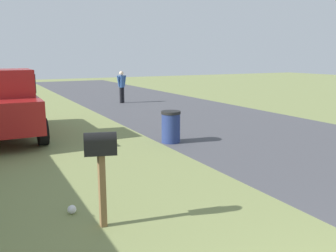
# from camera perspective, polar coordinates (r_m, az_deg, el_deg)

# --- Properties ---
(road_asphalt) EXTENTS (60.00, 6.97, 0.01)m
(road_asphalt) POSITION_cam_1_polar(r_m,az_deg,el_deg) (10.43, 22.42, -3.23)
(road_asphalt) COLOR #47474C
(road_asphalt) RESTS_ON ground
(mailbox) EXTENTS (0.32, 0.49, 1.41)m
(mailbox) POSITION_cam_1_polar(r_m,az_deg,el_deg) (5.06, -10.85, -4.23)
(mailbox) COLOR brown
(mailbox) RESTS_ON ground
(pickup_truck) EXTENTS (4.98, 2.21, 2.09)m
(pickup_truck) POSITION_cam_1_polar(r_m,az_deg,el_deg) (11.73, -25.56, 3.50)
(pickup_truck) COLOR maroon
(pickup_truck) RESTS_ON ground
(trash_bin) EXTENTS (0.56, 0.56, 0.92)m
(trash_bin) POSITION_cam_1_polar(r_m,az_deg,el_deg) (10.13, 0.46, -0.12)
(trash_bin) COLOR navy
(trash_bin) RESTS_ON ground
(pedestrian) EXTENTS (0.30, 0.56, 1.69)m
(pedestrian) POSITION_cam_1_polar(r_m,az_deg,el_deg) (19.00, -7.53, 6.67)
(pedestrian) COLOR black
(pedestrian) RESTS_ON ground
(litter_bag_far_scatter) EXTENTS (0.14, 0.14, 0.14)m
(litter_bag_far_scatter) POSITION_cam_1_polar(r_m,az_deg,el_deg) (5.93, -15.33, -12.92)
(litter_bag_far_scatter) COLOR silver
(litter_bag_far_scatter) RESTS_ON ground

